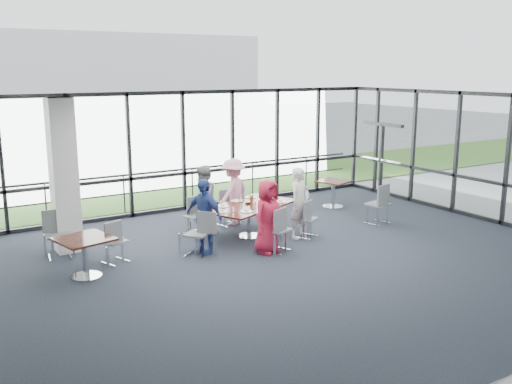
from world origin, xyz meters
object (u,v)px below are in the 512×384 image
diner_near_left (268,217)px  chair_spare_la (114,242)px  chair_main_fl (195,216)px  chair_main_fr (227,209)px  chair_main_nl (278,230)px  chair_main_nr (306,219)px  diner_near_right (300,203)px  diner_far_left (203,201)px  main_table (249,209)px  diner_far_right (233,192)px  chair_spare_lb (58,235)px  chair_spare_r (378,204)px  side_table_right (334,185)px  chair_main_end (197,234)px  structural_column (64,176)px  diner_end (204,216)px  side_table_left (84,244)px

diner_near_left → chair_spare_la: bearing=141.3°
chair_main_fl → chair_main_fr: size_ratio=0.99×
chair_main_nl → chair_spare_la: chair_main_nl is taller
chair_main_nr → diner_near_left: bearing=171.0°
diner_near_right → diner_far_left: bearing=124.0°
chair_main_nr → chair_main_fl: size_ratio=1.04×
main_table → chair_main_nl: 1.27m
diner_far_right → chair_spare_la: diner_far_right is taller
main_table → chair_spare_lb: size_ratio=2.66×
diner_far_left → chair_main_nl: (0.76, -1.95, -0.33)m
chair_main_fr → chair_spare_la: chair_spare_la is taller
chair_main_nl → chair_spare_r: (3.32, 0.54, 0.02)m
chair_main_nr → chair_spare_lb: bearing=135.5°
diner_near_left → chair_main_fl: 2.20m
side_table_right → diner_near_left: size_ratio=0.64×
diner_near_left → chair_main_fl: size_ratio=1.88×
diner_far_left → chair_main_end: size_ratio=1.78×
chair_spare_r → chair_main_fr: bearing=138.9°
diner_far_left → chair_main_end: diner_far_left is taller
diner_far_left → chair_main_nr: 2.39m
chair_main_nl → chair_spare_r: bearing=-12.2°
main_table → chair_spare_la: chair_spare_la is taller
main_table → diner_far_right: 1.13m
structural_column → side_table_right: structural_column is taller
side_table_right → chair_main_nr: bearing=-140.6°
main_table → chair_spare_r: (3.27, -0.72, -0.15)m
chair_main_fl → side_table_right: bearing=168.0°
diner_far_left → chair_spare_lb: size_ratio=1.73×
diner_end → chair_spare_r: diner_end is taller
side_table_right → chair_main_fr: size_ratio=1.20×
chair_main_fr → chair_spare_la: 3.46m
diner_far_right → chair_spare_lb: (-4.25, -0.34, -0.35)m
diner_far_left → diner_far_right: size_ratio=0.99×
chair_spare_la → side_table_right: bearing=-9.0°
structural_column → chair_main_nr: (4.84, -1.85, -1.17)m
side_table_right → main_table: bearing=-160.6°
side_table_right → diner_end: 5.14m
side_table_right → diner_far_left: diner_far_left is taller
chair_main_nl → diner_near_left: bearing=142.6°
diner_near_right → chair_main_end: bearing=160.2°
diner_far_right → chair_main_nl: bearing=54.9°
diner_near_right → diner_end: (-2.32, 0.16, -0.02)m
side_table_left → chair_main_fl: size_ratio=1.31×
diner_near_left → diner_near_right: bearing=5.2°
diner_near_left → diner_end: size_ratio=0.99×
chair_main_end → chair_spare_r: chair_spare_r is taller
structural_column → diner_near_left: size_ratio=2.06×
diner_end → diner_far_right: bearing=112.5°
diner_near_left → diner_far_right: bearing=59.5°
diner_far_right → chair_main_fl: size_ratio=1.98×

